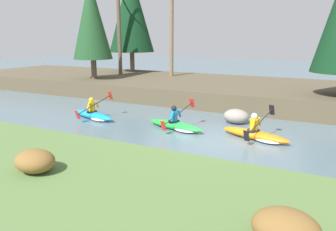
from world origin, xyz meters
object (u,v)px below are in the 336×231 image
at_px(kayaker_trailing, 94,115).
at_px(boulder_midstream, 236,116).
at_px(kayaker_lead, 257,135).
at_px(kayaker_middle, 177,125).

bearing_deg(kayaker_trailing, boulder_midstream, 33.93).
relative_size(kayaker_lead, boulder_midstream, 2.44).
distance_m(kayaker_lead, kayaker_middle, 3.28).
xyz_separation_m(kayaker_lead, boulder_midstream, (-1.35, 1.99, 0.12)).
bearing_deg(kayaker_middle, kayaker_trailing, -165.65).
bearing_deg(kayaker_lead, kayaker_middle, -162.15).
relative_size(kayaker_middle, kayaker_trailing, 1.00).
xyz_separation_m(kayaker_trailing, boulder_midstream, (6.17, 2.21, 0.12)).
bearing_deg(boulder_midstream, kayaker_middle, -132.29).
distance_m(kayaker_middle, kayaker_trailing, 4.25).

